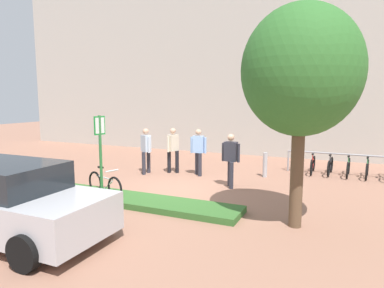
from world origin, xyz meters
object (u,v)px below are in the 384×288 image
person_casual_tan (146,148)px  person_suited_navy (231,157)px  bike_rack_cluster (339,166)px  bollard_steel (265,165)px  car_silver_sedan (8,201)px  person_shirt_white (198,149)px  bike_at_sign (105,184)px  tree_sidewalk (301,72)px  parking_sign_post (100,145)px  person_shirt_blue (173,147)px

person_casual_tan → person_suited_navy: 3.56m
bike_rack_cluster → person_suited_navy: (-3.16, -3.29, 0.64)m
bollard_steel → car_silver_sedan: bearing=-116.0°
person_suited_navy → car_silver_sedan: person_suited_navy is taller
person_suited_navy → person_casual_tan: bearing=170.5°
bollard_steel → person_shirt_white: person_shirt_white is taller
bike_at_sign → person_casual_tan: bearing=99.0°
tree_sidewalk → bike_at_sign: (-5.38, 0.18, -3.04)m
tree_sidewalk → parking_sign_post: size_ratio=2.03×
bike_at_sign → car_silver_sedan: size_ratio=0.37×
tree_sidewalk → person_shirt_blue: bearing=142.8°
parking_sign_post → bike_at_sign: 1.23m
bike_rack_cluster → person_suited_navy: bearing=-133.9°
parking_sign_post → bike_rack_cluster: bearing=44.4°
tree_sidewalk → person_casual_tan: (-5.87, 3.24, -2.40)m
person_shirt_white → person_suited_navy: bearing=-35.6°
bike_rack_cluster → person_suited_navy: 4.60m
bike_rack_cluster → person_casual_tan: size_ratio=2.19×
person_shirt_blue → bike_rack_cluster: bearing=20.2°
car_silver_sedan → person_suited_navy: bearing=62.4°
person_shirt_blue → car_silver_sedan: bearing=-92.4°
parking_sign_post → bike_rack_cluster: 8.64m
person_casual_tan → person_suited_navy: (3.52, -0.59, 0.00)m
person_shirt_blue → person_shirt_white: same height
bollard_steel → person_shirt_blue: (-3.37, -0.71, 0.53)m
bike_rack_cluster → person_shirt_white: bearing=-155.9°
bollard_steel → person_shirt_blue: person_shirt_blue is taller
bollard_steel → person_shirt_blue: size_ratio=0.52×
bike_at_sign → person_shirt_white: size_ratio=0.94×
tree_sidewalk → person_suited_navy: size_ratio=2.79×
bollard_steel → person_casual_tan: size_ratio=0.52×
person_shirt_white → person_suited_navy: (1.61, -1.15, 0.00)m
person_shirt_white → person_suited_navy: same height
bike_rack_cluster → bollard_steel: 2.83m
parking_sign_post → person_suited_navy: (2.95, 2.70, -0.57)m
person_casual_tan → person_shirt_white: same height
car_silver_sedan → person_shirt_blue: bearing=87.6°
bollard_steel → person_shirt_blue: 3.49m
tree_sidewalk → car_silver_sedan: (-5.30, -2.99, -2.63)m
parking_sign_post → person_shirt_white: 4.12m
bollard_steel → person_suited_navy: (-0.71, -1.86, 0.53)m
car_silver_sedan → bollard_steel: bearing=64.0°
bike_at_sign → bike_rack_cluster: bearing=42.9°
bollard_steel → parking_sign_post: bearing=-128.8°
parking_sign_post → person_suited_navy: bearing=42.4°
parking_sign_post → bike_rack_cluster: (6.11, 5.98, -1.21)m
tree_sidewalk → bike_rack_cluster: (0.80, 5.94, -3.04)m
tree_sidewalk → car_silver_sedan: bearing=-150.6°
bike_rack_cluster → person_suited_navy: person_suited_navy is taller
bike_at_sign → car_silver_sedan: (0.08, -3.17, 0.41)m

